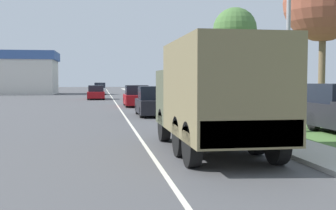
# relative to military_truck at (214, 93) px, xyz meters

# --- Properties ---
(ground_plane) EXTENTS (180.00, 180.00, 0.00)m
(ground_plane) POSITION_rel_military_truck_xyz_m (-1.84, 29.40, -1.73)
(ground_plane) COLOR #4C4C4F
(lane_centre_stripe) EXTENTS (0.12, 120.00, 0.00)m
(lane_centre_stripe) POSITION_rel_military_truck_xyz_m (-1.84, 29.40, -1.73)
(lane_centre_stripe) COLOR silver
(lane_centre_stripe) RESTS_ON ground
(sidewalk_right) EXTENTS (1.80, 120.00, 0.12)m
(sidewalk_right) POSITION_rel_military_truck_xyz_m (2.66, 29.40, -1.67)
(sidewalk_right) COLOR #ADAAA3
(sidewalk_right) RESTS_ON ground
(grass_strip_right) EXTENTS (7.00, 120.00, 0.02)m
(grass_strip_right) POSITION_rel_military_truck_xyz_m (7.06, 29.40, -1.72)
(grass_strip_right) COLOR #4C7538
(grass_strip_right) RESTS_ON ground
(military_truck) EXTENTS (2.47, 6.65, 3.18)m
(military_truck) POSITION_rel_military_truck_xyz_m (0.00, 0.00, 0.00)
(military_truck) COLOR #474C38
(military_truck) RESTS_ON ground
(car_nearest_ahead) EXTENTS (1.73, 4.00, 1.74)m
(car_nearest_ahead) POSITION_rel_military_truck_xyz_m (-0.22, 12.78, -0.96)
(car_nearest_ahead) COLOR black
(car_nearest_ahead) RESTS_ON ground
(car_second_ahead) EXTENTS (1.93, 4.41, 1.69)m
(car_second_ahead) POSITION_rel_military_truck_xyz_m (-0.37, 21.87, -0.98)
(car_second_ahead) COLOR maroon
(car_second_ahead) RESTS_ON ground
(car_third_ahead) EXTENTS (1.83, 4.72, 1.52)m
(car_third_ahead) POSITION_rel_military_truck_xyz_m (-3.68, 35.01, -1.04)
(car_third_ahead) COLOR maroon
(car_third_ahead) RESTS_ON ground
(car_fourth_ahead) EXTENTS (1.76, 4.33, 1.73)m
(car_fourth_ahead) POSITION_rel_military_truck_xyz_m (-3.27, 50.53, -0.96)
(car_fourth_ahead) COLOR silver
(car_fourth_ahead) RESTS_ON ground
(lamp_post) EXTENTS (1.69, 0.24, 6.11)m
(lamp_post) POSITION_rel_military_truck_xyz_m (2.67, 1.46, 2.09)
(lamp_post) COLOR gray
(lamp_post) RESTS_ON sidewalk_right
(tree_mid_right) EXTENTS (4.00, 4.00, 8.05)m
(tree_mid_right) POSITION_rel_military_truck_xyz_m (7.98, 8.34, 4.30)
(tree_mid_right) COLOR brown
(tree_mid_right) RESTS_ON grass_strip_right
(tree_far_right) EXTENTS (3.68, 3.68, 8.18)m
(tree_far_right) POSITION_rel_military_truck_xyz_m (8.03, 22.67, 4.61)
(tree_far_right) COLOR brown
(tree_far_right) RESTS_ON grass_strip_right
(utility_box) EXTENTS (0.55, 0.45, 0.70)m
(utility_box) POSITION_rel_military_truck_xyz_m (4.36, 4.21, -1.36)
(utility_box) COLOR #3D7042
(utility_box) RESTS_ON grass_strip_right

